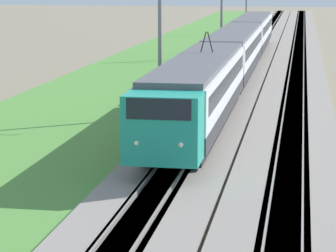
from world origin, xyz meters
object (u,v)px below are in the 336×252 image
(passenger_train, at_px, (235,50))
(catenary_mast_far, at_px, (222,14))
(catenary_mast_mid, at_px, (161,42))
(catenary_mast_distant, at_px, (247,3))

(passenger_train, height_order, catenary_mast_far, catenary_mast_far)
(catenary_mast_mid, bearing_deg, catenary_mast_distant, -0.00)
(catenary_mast_far, bearing_deg, passenger_train, -170.72)
(passenger_train, distance_m, catenary_mast_distant, 48.43)
(passenger_train, xyz_separation_m, catenary_mast_far, (15.67, 2.56, 1.91))
(passenger_train, relative_size, catenary_mast_far, 7.86)
(passenger_train, bearing_deg, catenary_mast_far, -170.72)
(passenger_train, relative_size, catenary_mast_mid, 7.77)
(catenary_mast_far, height_order, catenary_mast_distant, catenary_mast_far)
(passenger_train, bearing_deg, catenary_mast_mid, -8.58)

